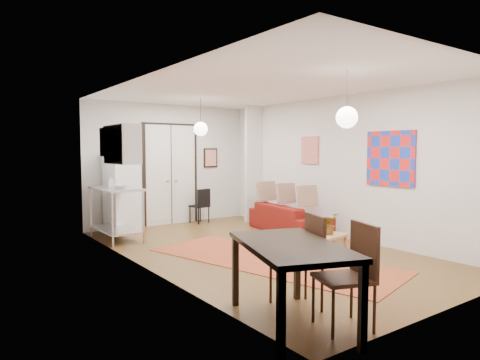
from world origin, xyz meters
TOP-DOWN VIEW (x-y plane):
  - floor at (0.00, 0.00)m, footprint 7.00×7.00m
  - ceiling at (0.00, 0.00)m, footprint 4.20×7.00m
  - wall_back at (0.00, 3.50)m, footprint 4.20×0.02m
  - wall_front at (0.00, -3.50)m, footprint 4.20×0.02m
  - wall_left at (-2.10, 0.00)m, footprint 0.02×7.00m
  - wall_right at (2.10, 0.00)m, footprint 0.02×7.00m
  - double_doors at (0.00, 3.46)m, footprint 1.44×0.06m
  - stub_partition at (1.85, 2.55)m, footprint 0.50×0.10m
  - wall_cabinet at (-1.92, 1.50)m, footprint 0.35×1.00m
  - painting_popart at (2.08, -1.25)m, footprint 0.05×1.00m
  - painting_abstract at (2.08, 0.80)m, footprint 0.05×0.50m
  - poster_back at (1.15, 3.47)m, footprint 0.40×0.03m
  - print_left at (-2.07, 2.00)m, footprint 0.03×0.44m
  - pendant_back at (0.00, 2.00)m, footprint 0.30×0.30m
  - pendant_front at (0.00, -2.00)m, footprint 0.30×0.30m
  - kilim_rug at (-0.26, -0.68)m, footprint 2.63×4.47m
  - sofa at (1.60, 0.94)m, footprint 2.22×1.12m
  - coffee_table at (0.63, -1.02)m, footprint 0.90×0.60m
  - potted_plant at (0.73, -1.02)m, footprint 0.34×0.37m
  - kitchen_counter at (-1.74, 2.41)m, footprint 0.71×1.39m
  - bowl at (-1.75, 2.11)m, footprint 0.25×0.25m
  - soap_bottle at (-1.75, 2.66)m, footprint 0.10×0.10m
  - fridge at (-1.34, 3.15)m, footprint 0.70×0.70m
  - dining_table at (-1.75, -2.80)m, footprint 1.35×1.76m
  - dining_chair_near at (-1.35, -2.34)m, footprint 0.64×0.78m
  - dining_chair_far at (-1.35, -3.04)m, footprint 0.64×0.78m
  - black_side_chair at (0.62, 3.23)m, footprint 0.45×0.45m

SIDE VIEW (x-z plane):
  - floor at x=0.00m, z-range 0.00..0.00m
  - kilim_rug at x=-0.26m, z-range 0.00..0.01m
  - sofa at x=1.60m, z-range 0.00..0.62m
  - coffee_table at x=0.63m, z-range 0.14..0.51m
  - black_side_chair at x=0.62m, z-range 0.07..0.92m
  - potted_plant at x=0.73m, z-range 0.37..0.73m
  - dining_chair_near at x=-1.35m, z-range 0.09..1.15m
  - dining_chair_far at x=-1.35m, z-range 0.09..1.15m
  - kitchen_counter at x=-1.74m, z-range 0.18..1.24m
  - dining_table at x=-1.75m, z-range 0.33..1.19m
  - fridge at x=-1.34m, z-range 0.00..1.76m
  - bowl at x=-1.75m, z-range 1.06..1.12m
  - soap_bottle at x=-1.75m, z-range 1.06..1.28m
  - double_doors at x=0.00m, z-range -0.05..2.45m
  - wall_back at x=0.00m, z-range 0.00..2.90m
  - wall_front at x=0.00m, z-range 0.00..2.90m
  - wall_left at x=-2.10m, z-range 0.00..2.90m
  - wall_right at x=2.10m, z-range 0.00..2.90m
  - stub_partition at x=1.85m, z-range 0.00..2.90m
  - poster_back at x=1.15m, z-range 1.35..1.85m
  - painting_popart at x=2.08m, z-range 1.15..2.15m
  - painting_abstract at x=2.08m, z-range 1.50..2.10m
  - wall_cabinet at x=-1.92m, z-range 1.55..2.25m
  - print_left at x=-2.07m, z-range 1.68..2.22m
  - pendant_back at x=0.00m, z-range 1.85..2.65m
  - pendant_front at x=0.00m, z-range 1.85..2.65m
  - ceiling at x=0.00m, z-range 2.89..2.91m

